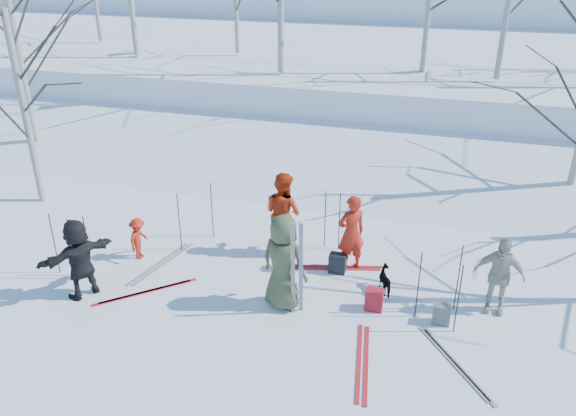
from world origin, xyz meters
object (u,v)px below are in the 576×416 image
(skier_redor_behind, at_px, (283,213))
(skier_red_seated, at_px, (139,238))
(skier_grey_west, at_px, (79,259))
(backpack_dark, at_px, (338,263))
(skier_red_north, at_px, (351,233))
(backpack_grey, at_px, (441,314))
(backpack_red, at_px, (374,300))
(skier_olive_center, at_px, (283,262))
(dog, at_px, (387,281))
(skier_cream_east, at_px, (499,275))

(skier_redor_behind, height_order, skier_red_seated, skier_redor_behind)
(skier_grey_west, relative_size, backpack_dark, 3.96)
(skier_red_north, bearing_deg, backpack_grey, 107.89)
(skier_red_north, distance_m, backpack_red, 1.58)
(skier_grey_west, bearing_deg, backpack_red, 130.90)
(skier_red_north, bearing_deg, skier_grey_west, -9.67)
(backpack_red, xyz_separation_m, backpack_grey, (1.20, -0.08, -0.02))
(skier_olive_center, relative_size, skier_redor_behind, 1.01)
(skier_red_north, bearing_deg, skier_red_seated, -25.76)
(backpack_grey, bearing_deg, dog, 145.41)
(skier_red_seated, xyz_separation_m, backpack_grey, (6.28, -0.54, -0.27))
(skier_cream_east, height_order, skier_grey_west, skier_grey_west)
(skier_red_north, bearing_deg, skier_olive_center, 23.43)
(skier_olive_center, xyz_separation_m, skier_redor_behind, (-0.59, 1.94, -0.01))
(skier_olive_center, distance_m, skier_red_seated, 3.56)
(skier_redor_behind, xyz_separation_m, skier_cream_east, (4.33, -1.03, -0.16))
(skier_red_north, relative_size, skier_redor_behind, 0.90)
(skier_red_north, height_order, skier_redor_behind, skier_redor_behind)
(backpack_red, distance_m, backpack_dark, 1.42)
(skier_red_north, bearing_deg, backpack_dark, 6.57)
(dog, distance_m, backpack_grey, 1.28)
(skier_red_seated, bearing_deg, skier_redor_behind, -70.89)
(skier_red_seated, distance_m, dog, 5.23)
(skier_olive_center, distance_m, skier_grey_west, 3.83)
(dog, bearing_deg, backpack_dark, -51.09)
(skier_red_seated, xyz_separation_m, backpack_dark, (4.16, 0.62, -0.26))
(skier_grey_west, distance_m, backpack_grey, 6.69)
(skier_cream_east, bearing_deg, skier_red_north, 169.89)
(dog, relative_size, backpack_grey, 1.52)
(backpack_grey, height_order, backpack_dark, backpack_dark)
(skier_olive_center, xyz_separation_m, backpack_dark, (0.72, 1.42, -0.72))
(backpack_dark, bearing_deg, skier_red_seated, -171.47)
(skier_grey_west, bearing_deg, dog, 136.91)
(skier_grey_west, height_order, dog, skier_grey_west)
(skier_olive_center, distance_m, dog, 2.14)
(skier_grey_west, relative_size, dog, 2.74)
(skier_redor_behind, xyz_separation_m, skier_red_seated, (-2.84, -1.15, -0.45))
(skier_olive_center, xyz_separation_m, skier_grey_west, (-3.75, -0.75, -0.13))
(backpack_dark, bearing_deg, skier_redor_behind, 158.18)
(skier_olive_center, xyz_separation_m, skier_cream_east, (3.74, 0.92, -0.17))
(backpack_red, height_order, backpack_dark, backpack_red)
(skier_red_seated, height_order, backpack_red, skier_red_seated)
(skier_red_seated, relative_size, skier_cream_east, 0.61)
(skier_grey_west, height_order, backpack_dark, skier_grey_west)
(skier_cream_east, relative_size, backpack_grey, 3.97)
(skier_grey_west, xyz_separation_m, backpack_grey, (6.59, 1.00, -0.60))
(skier_cream_east, distance_m, backpack_red, 2.25)
(skier_grey_west, distance_m, backpack_red, 5.52)
(skier_red_north, xyz_separation_m, backpack_grey, (1.90, -1.36, -0.63))
(skier_red_seated, relative_size, dog, 1.59)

